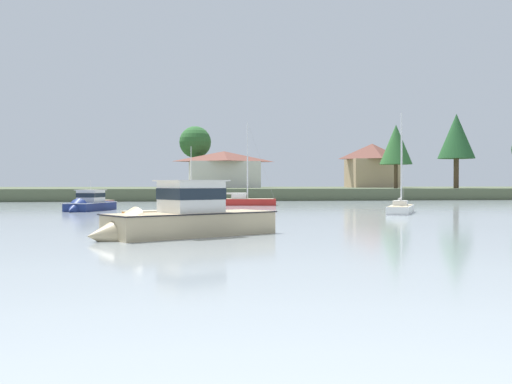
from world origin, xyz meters
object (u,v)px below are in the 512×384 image
at_px(dinghy_maroon, 103,202).
at_px(dinghy_orange, 151,216).
at_px(sailboat_red, 242,203).
at_px(cruiser_sand, 176,225).
at_px(sailboat_white, 401,211).
at_px(cruiser_navy, 87,206).

bearing_deg(dinghy_maroon, dinghy_orange, -79.07).
height_order(dinghy_maroon, sailboat_red, sailboat_red).
distance_m(dinghy_maroon, cruiser_sand, 48.91).
bearing_deg(sailboat_red, cruiser_sand, -101.59).
distance_m(dinghy_orange, sailboat_white, 20.19).
xyz_separation_m(dinghy_maroon, sailboat_white, (26.18, -29.12, 0.05)).
distance_m(sailboat_white, sailboat_red, 22.09).
bearing_deg(sailboat_white, dinghy_orange, -167.69).
distance_m(dinghy_maroon, dinghy_orange, 34.04).
height_order(cruiser_sand, sailboat_white, sailboat_white).
bearing_deg(sailboat_red, dinghy_maroon, 148.64).
bearing_deg(sailboat_red, sailboat_white, -61.96).
bearing_deg(dinghy_orange, dinghy_maroon, 100.93).
distance_m(dinghy_maroon, sailboat_white, 39.16).
xyz_separation_m(dinghy_maroon, sailboat_red, (15.79, -9.63, 0.07)).
height_order(dinghy_maroon, cruiser_navy, cruiser_navy).
bearing_deg(cruiser_navy, sailboat_red, 37.18).
bearing_deg(dinghy_maroon, cruiser_sand, -80.74).
relative_size(dinghy_maroon, dinghy_orange, 0.86).
xyz_separation_m(cruiser_sand, sailboat_red, (7.93, 38.64, -0.33)).
xyz_separation_m(dinghy_orange, sailboat_white, (19.72, 4.30, 0.02)).
bearing_deg(sailboat_white, cruiser_sand, -133.71).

